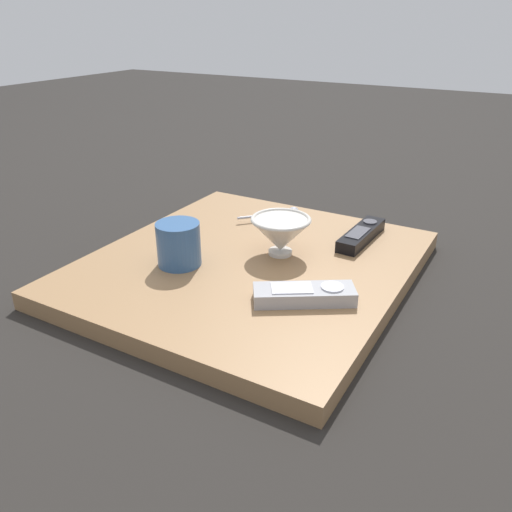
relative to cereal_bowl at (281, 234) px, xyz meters
name	(u,v)px	position (x,y,z in m)	size (l,w,h in m)	color
ground_plane	(250,275)	(-0.04, -0.05, -0.08)	(6.00, 6.00, 0.00)	black
table	(250,267)	(-0.04, -0.05, -0.06)	(0.59, 0.65, 0.04)	#936D47
cereal_bowl	(281,234)	(0.00, 0.00, 0.00)	(0.12, 0.12, 0.08)	beige
coffee_mug	(179,244)	(-0.15, -0.14, 0.00)	(0.08, 0.08, 0.08)	#33598C
teaspoon	(288,213)	(-0.08, 0.19, -0.03)	(0.11, 0.11, 0.03)	#A3A5B2
tv_remote_near	(304,294)	(0.12, -0.15, -0.03)	(0.17, 0.14, 0.03)	#9E9EA3
tv_remote_far	(361,235)	(0.12, 0.15, -0.03)	(0.05, 0.18, 0.03)	black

